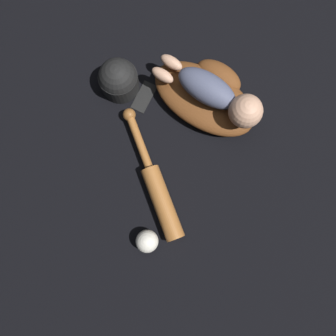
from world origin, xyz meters
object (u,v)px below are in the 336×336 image
Objects in this scene: baseball_glove at (206,95)px; baseball at (147,241)px; baseball_bat at (157,188)px; baseball_cap at (119,80)px; baby_figure at (218,96)px.

baseball is (0.27, -0.44, -0.00)m from baseball_glove.
baseball_cap reaches higher than baseball_bat.
baseball_cap reaches higher than baseball_glove.
baseball_cap reaches higher than baseball.
baseball_cap is (-0.49, 0.24, 0.02)m from baseball.
baseball_bat is at bearing -16.89° from baseball_cap.
baby_figure is (0.05, -0.00, 0.08)m from baseball_glove.
baseball_bat is at bearing -71.19° from baby_figure.
baseball_cap is at bearing -141.64° from baby_figure.
baseball_glove is 0.10m from baby_figure.
baby_figure is at bearing 117.15° from baseball.
baseball_glove is 0.52m from baseball.
baseball_cap is (-0.26, -0.21, -0.07)m from baby_figure.
baseball_glove is at bearing 179.80° from baby_figure.
baby_figure reaches higher than baseball_cap.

